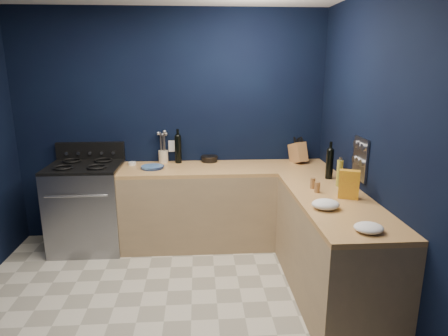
{
  "coord_description": "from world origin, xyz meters",
  "views": [
    {
      "loc": [
        0.3,
        -2.75,
        1.98
      ],
      "look_at": [
        0.55,
        1.0,
        1.0
      ],
      "focal_mm": 31.44,
      "sensor_mm": 36.0,
      "label": 1
    }
  ],
  "objects": [
    {
      "name": "floor",
      "position": [
        0.0,
        0.0,
        -0.01
      ],
      "size": [
        3.5,
        3.5,
        0.02
      ],
      "primitive_type": "cube",
      "color": "beige",
      "rests_on": "ground"
    },
    {
      "name": "wall_back",
      "position": [
        0.0,
        1.76,
        1.3
      ],
      "size": [
        3.5,
        0.02,
        2.6
      ],
      "primitive_type": "cube",
      "color": "black",
      "rests_on": "ground"
    },
    {
      "name": "wall_right",
      "position": [
        1.76,
        0.0,
        1.3
      ],
      "size": [
        0.02,
        3.5,
        2.6
      ],
      "primitive_type": "cube",
      "color": "black",
      "rests_on": "ground"
    },
    {
      "name": "wall_front",
      "position": [
        0.0,
        -1.76,
        1.3
      ],
      "size": [
        3.5,
        0.02,
        2.6
      ],
      "primitive_type": "cube",
      "color": "black",
      "rests_on": "ground"
    },
    {
      "name": "cab_back",
      "position": [
        0.6,
        1.44,
        0.43
      ],
      "size": [
        2.3,
        0.63,
        0.86
      ],
      "primitive_type": "cube",
      "color": "#9B7E58",
      "rests_on": "floor"
    },
    {
      "name": "top_back",
      "position": [
        0.6,
        1.44,
        0.88
      ],
      "size": [
        2.3,
        0.63,
        0.04
      ],
      "primitive_type": "cube",
      "color": "olive",
      "rests_on": "cab_back"
    },
    {
      "name": "cab_right",
      "position": [
        1.44,
        0.29,
        0.43
      ],
      "size": [
        0.63,
        1.67,
        0.86
      ],
      "primitive_type": "cube",
      "color": "#9B7E58",
      "rests_on": "floor"
    },
    {
      "name": "top_right",
      "position": [
        1.44,
        0.29,
        0.88
      ],
      "size": [
        0.63,
        1.67,
        0.04
      ],
      "primitive_type": "cube",
      "color": "olive",
      "rests_on": "cab_right"
    },
    {
      "name": "gas_range",
      "position": [
        -0.93,
        1.42,
        0.46
      ],
      "size": [
        0.76,
        0.66,
        0.92
      ],
      "primitive_type": "cube",
      "color": "gray",
      "rests_on": "floor"
    },
    {
      "name": "oven_door",
      "position": [
        -0.93,
        1.1,
        0.45
      ],
      "size": [
        0.59,
        0.02,
        0.42
      ],
      "primitive_type": "cube",
      "color": "black",
      "rests_on": "gas_range"
    },
    {
      "name": "cooktop",
      "position": [
        -0.93,
        1.42,
        0.94
      ],
      "size": [
        0.76,
        0.66,
        0.03
      ],
      "primitive_type": "cube",
      "color": "black",
      "rests_on": "gas_range"
    },
    {
      "name": "backguard",
      "position": [
        -0.93,
        1.72,
        1.04
      ],
      "size": [
        0.76,
        0.06,
        0.2
      ],
      "primitive_type": "cube",
      "color": "black",
      "rests_on": "gas_range"
    },
    {
      "name": "spice_panel",
      "position": [
        1.74,
        0.55,
        1.18
      ],
      "size": [
        0.02,
        0.28,
        0.38
      ],
      "primitive_type": "cube",
      "color": "gray",
      "rests_on": "wall_right"
    },
    {
      "name": "wall_outlet",
      "position": [
        0.0,
        1.74,
        1.08
      ],
      "size": [
        0.09,
        0.02,
        0.13
      ],
      "primitive_type": "cube",
      "color": "white",
      "rests_on": "wall_back"
    },
    {
      "name": "plate_stack",
      "position": [
        -0.2,
        1.41,
        0.92
      ],
      "size": [
        0.27,
        0.27,
        0.03
      ],
      "primitive_type": "cylinder",
      "rotation": [
        0.0,
        0.0,
        0.14
      ],
      "color": "#2A608B",
      "rests_on": "top_back"
    },
    {
      "name": "ramekin",
      "position": [
        -0.45,
        1.59,
        0.92
      ],
      "size": [
        0.11,
        0.11,
        0.03
      ],
      "primitive_type": "cylinder",
      "rotation": [
        0.0,
        0.0,
        0.34
      ],
      "color": "white",
      "rests_on": "top_back"
    },
    {
      "name": "utensil_crock",
      "position": [
        -0.1,
        1.69,
        0.97
      ],
      "size": [
        0.14,
        0.14,
        0.14
      ],
      "primitive_type": "cylinder",
      "rotation": [
        0.0,
        0.0,
        0.42
      ],
      "color": "beige",
      "rests_on": "top_back"
    },
    {
      "name": "wine_bottle_back",
      "position": [
        0.07,
        1.66,
        1.06
      ],
      "size": [
        0.09,
        0.09,
        0.31
      ],
      "primitive_type": "cylinder",
      "rotation": [
        0.0,
        0.0,
        0.18
      ],
      "color": "black",
      "rests_on": "top_back"
    },
    {
      "name": "lemon_basket",
      "position": [
        0.43,
        1.69,
        0.94
      ],
      "size": [
        0.23,
        0.23,
        0.07
      ],
      "primitive_type": "cylinder",
      "rotation": [
        0.0,
        0.0,
        0.27
      ],
      "color": "black",
      "rests_on": "top_back"
    },
    {
      "name": "knife_block",
      "position": [
        1.44,
        1.59,
        1.01
      ],
      "size": [
        0.2,
        0.29,
        0.28
      ],
      "primitive_type": "cube",
      "rotation": [
        -0.31,
        0.0,
        0.34
      ],
      "color": "olive",
      "rests_on": "top_back"
    },
    {
      "name": "wine_bottle_right",
      "position": [
        1.58,
        0.9,
        1.05
      ],
      "size": [
        0.09,
        0.09,
        0.29
      ],
      "primitive_type": "cylinder",
      "rotation": [
        0.0,
        0.0,
        -0.22
      ],
      "color": "black",
      "rests_on": "top_right"
    },
    {
      "name": "oil_bottle",
      "position": [
        1.6,
        0.66,
        1.02
      ],
      "size": [
        0.06,
        0.06,
        0.24
      ],
      "primitive_type": "cylinder",
      "rotation": [
        0.0,
        0.0,
        0.02
      ],
      "color": "olive",
      "rests_on": "top_right"
    },
    {
      "name": "spice_jar_near",
      "position": [
        1.33,
        0.6,
        0.95
      ],
      "size": [
        0.05,
        0.05,
        0.1
      ],
      "primitive_type": "cylinder",
      "rotation": [
        0.0,
        0.0,
        0.15
      ],
      "color": "olive",
      "rests_on": "top_right"
    },
    {
      "name": "spice_jar_far",
      "position": [
        1.34,
        0.48,
        0.95
      ],
      "size": [
        0.05,
        0.05,
        0.09
      ],
      "primitive_type": "cylinder",
      "rotation": [
        0.0,
        0.0,
        -0.1
      ],
      "color": "olive",
      "rests_on": "top_right"
    },
    {
      "name": "crouton_bag",
      "position": [
        1.55,
        0.31,
        1.02
      ],
      "size": [
        0.18,
        0.13,
        0.24
      ],
      "primitive_type": "cube",
      "rotation": [
        0.0,
        0.0,
        -0.38
      ],
      "color": "#B13121",
      "rests_on": "top_right"
    },
    {
      "name": "towel_front",
      "position": [
        1.28,
        0.07,
        0.94
      ],
      "size": [
        0.25,
        0.22,
        0.08
      ],
      "primitive_type": "ellipsoid",
      "rotation": [
        0.0,
        0.0,
        -0.19
      ],
      "color": "white",
      "rests_on": "top_right"
    },
    {
      "name": "towel_end",
      "position": [
        1.43,
        -0.38,
        0.93
      ],
      "size": [
        0.23,
        0.22,
        0.06
      ],
      "primitive_type": "ellipsoid",
      "rotation": [
        0.0,
        0.0,
        0.22
      ],
      "color": "white",
      "rests_on": "top_right"
    }
  ]
}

